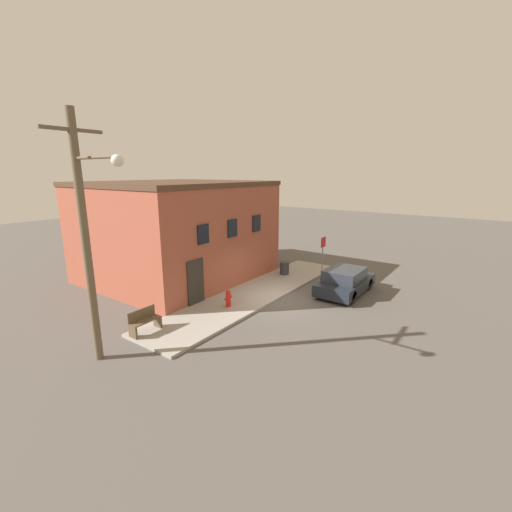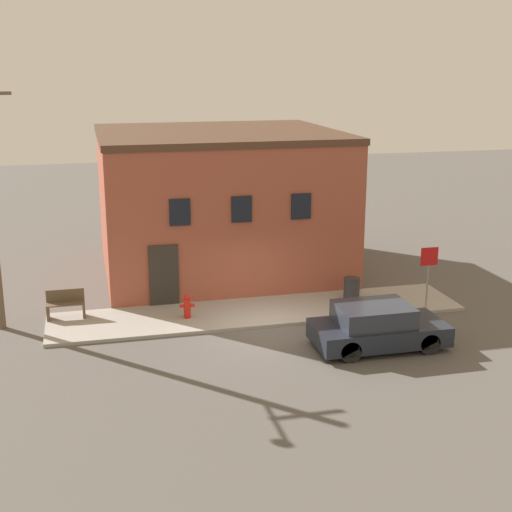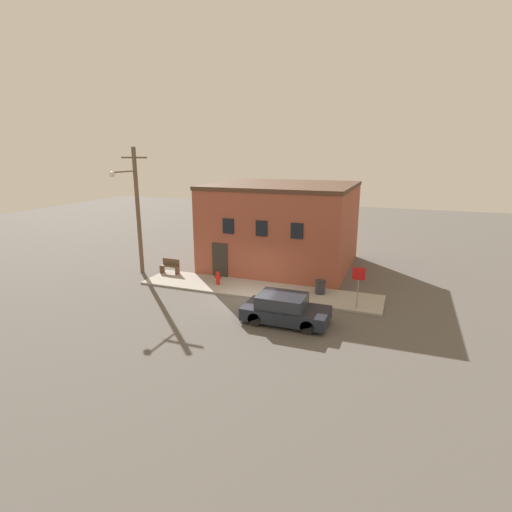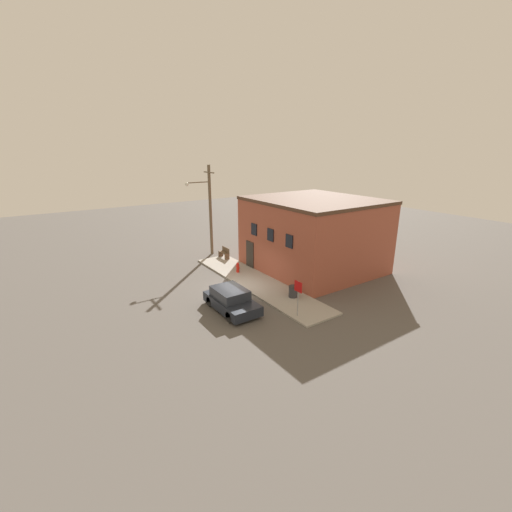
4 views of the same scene
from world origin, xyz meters
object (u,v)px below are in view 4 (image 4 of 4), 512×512
(stop_sign, at_px, (298,292))
(utility_pole, at_px, (209,208))
(fire_hydrant, at_px, (238,267))
(bench, at_px, (224,253))
(trash_bin, at_px, (293,291))
(parked_car, at_px, (231,300))

(stop_sign, bearing_deg, utility_pole, 173.81)
(utility_pole, bearing_deg, fire_hydrant, -5.98)
(stop_sign, xyz_separation_m, bench, (-11.81, 1.83, -1.01))
(fire_hydrant, xyz_separation_m, stop_sign, (8.00, -0.89, 1.05))
(trash_bin, height_order, parked_car, parked_car)
(fire_hydrant, distance_m, utility_pole, 6.92)
(fire_hydrant, relative_size, utility_pole, 0.10)
(bench, bearing_deg, stop_sign, -8.82)
(bench, distance_m, parked_car, 9.95)
(fire_hydrant, bearing_deg, parked_car, -34.59)
(bench, bearing_deg, parked_car, -26.58)
(trash_bin, relative_size, parked_car, 0.19)
(trash_bin, xyz_separation_m, parked_car, (-0.79, -4.08, 0.15))
(bench, distance_m, trash_bin, 9.69)
(fire_hydrant, height_order, trash_bin, fire_hydrant)
(utility_pole, bearing_deg, stop_sign, -6.19)
(stop_sign, bearing_deg, fire_hydrant, 173.66)
(stop_sign, height_order, utility_pole, utility_pole)
(fire_hydrant, bearing_deg, utility_pole, 174.02)
(trash_bin, bearing_deg, parked_car, -100.92)
(bench, relative_size, parked_car, 0.31)
(stop_sign, relative_size, utility_pole, 0.26)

